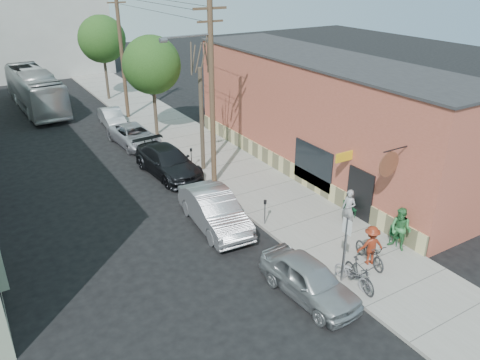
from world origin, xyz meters
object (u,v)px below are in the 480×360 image
car_0 (309,279)px  car_2 (168,162)px  parking_meter_near (265,208)px  patio_chair_b (397,235)px  car_4 (112,118)px  sign_post (345,243)px  car_3 (134,136)px  patron_grey (349,208)px  patron_green (400,229)px  parked_bike_b (353,274)px  bus (35,90)px  car_1 (214,210)px  parking_meter_far (191,155)px  cyclist (371,245)px  tree_leafy_mid (152,65)px  tree_bare (202,120)px  patio_chair_a (350,209)px  utility_pole_near (211,90)px  tree_leafy_far (102,39)px

car_0 → car_2: car_2 is taller
parking_meter_near → car_2: size_ratio=0.22×
patio_chair_b → car_4: bearing=107.6°
sign_post → car_3: (-1.55, 18.83, -1.15)m
patio_chair_b → patron_grey: bearing=113.0°
patron_grey → patron_green: bearing=-2.7°
parked_bike_b → bus: bus is taller
car_1 → parked_bike_b: bearing=-67.1°
parking_meter_near → bus: bus is taller
parking_meter_far → cyclist: (1.86, -12.68, 0.02)m
car_1 → car_3: size_ratio=1.05×
tree_leafy_mid → parking_meter_far: bearing=-94.6°
tree_bare → patio_chair_b: size_ratio=6.83×
patio_chair_a → car_3: bearing=118.0°
patron_green → car_1: (-5.68, 5.99, -0.27)m
parking_meter_near → patio_chair_a: 4.18m
tree_leafy_mid → patron_grey: 17.48m
patio_chair_a → car_3: 16.17m
patron_green → car_1: patron_green is taller
utility_pole_near → patio_chair_a: bearing=-62.0°
patio_chair_a → car_4: size_ratio=0.22×
utility_pole_near → tree_bare: utility_pole_near is taller
patron_green → car_0: 5.16m
parking_meter_near → parked_bike_b: 5.57m
car_1 → bus: 25.45m
patron_green → bus: bearing=-177.4°
parking_meter_near → patron_grey: bearing=-34.1°
patron_grey → car_2: size_ratio=0.33×
tree_bare → bus: 20.06m
parking_meter_near → tree_leafy_far: size_ratio=0.17×
patio_chair_a → car_4: (-5.29, 20.21, 0.06)m
utility_pole_near → patron_green: (3.55, -10.10, -4.29)m
parking_meter_near → utility_pole_near: utility_pole_near is taller
cyclist → car_2: cyclist is taller
patio_chair_a → parked_bike_b: parked_bike_b is taller
car_1 → bus: bearing=102.4°
tree_bare → patron_green: size_ratio=3.11×
tree_bare → car_1: size_ratio=1.17×
sign_post → utility_pole_near: 11.11m
car_0 → car_2: size_ratio=0.78×
tree_leafy_far → car_2: tree_leafy_far is taller
parking_meter_far → car_0: size_ratio=0.29×
cyclist → patio_chair_a: bearing=-102.6°
parking_meter_far → tree_bare: tree_bare is taller
patio_chair_b → sign_post: bearing=-164.9°
car_3 → bus: (-4.04, 12.77, 0.96)m
tree_bare → car_2: size_ratio=1.09×
sign_post → parking_meter_near: (-0.10, 5.15, -0.85)m
tree_leafy_far → parking_meter_near: bearing=-91.2°
patio_chair_b → car_1: car_1 is taller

